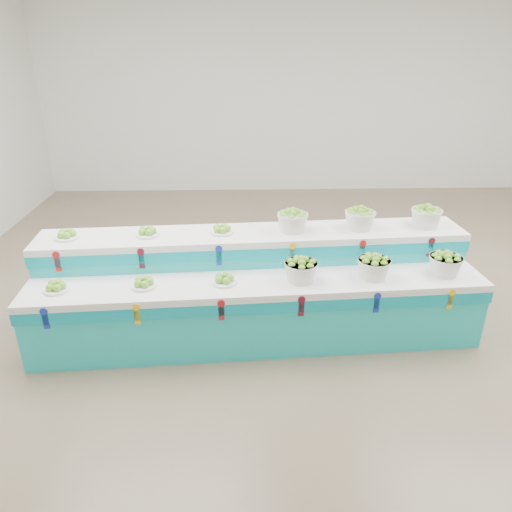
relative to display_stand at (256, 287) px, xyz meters
name	(u,v)px	position (x,y,z in m)	size (l,w,h in m)	color
ground	(341,313)	(0.99, 0.29, -0.51)	(10.00, 10.00, 0.00)	brown
back_wall	(299,89)	(0.99, 5.29, 1.49)	(10.00, 10.00, 0.00)	silver
display_stand	(256,287)	(0.00, 0.00, 0.00)	(4.51, 1.16, 1.02)	#1FC2C3
plate_lower_left	(56,286)	(-1.88, -0.40, 0.26)	(0.24, 0.24, 0.10)	white
plate_lower_mid	(143,282)	(-1.08, -0.35, 0.26)	(0.24, 0.24, 0.10)	white
plate_lower_right	(224,279)	(-0.32, -0.30, 0.26)	(0.24, 0.24, 0.10)	white
basket_lower_left	(301,269)	(0.43, -0.25, 0.33)	(0.32, 0.32, 0.24)	silver
basket_lower_mid	(374,266)	(1.15, -0.21, 0.33)	(0.32, 0.32, 0.24)	silver
basket_lower_right	(445,263)	(1.88, -0.16, 0.33)	(0.32, 0.32, 0.24)	silver
plate_upper_left	(67,234)	(-1.92, 0.16, 0.56)	(0.24, 0.24, 0.10)	white
plate_upper_mid	(147,231)	(-1.11, 0.21, 0.56)	(0.24, 0.24, 0.10)	white
plate_upper_right	(222,229)	(-0.35, 0.26, 0.56)	(0.24, 0.24, 0.10)	white
basket_upper_left	(293,220)	(0.39, 0.30, 0.63)	(0.32, 0.32, 0.24)	silver
basket_upper_mid	(360,218)	(1.12, 0.35, 0.63)	(0.32, 0.32, 0.24)	silver
basket_upper_right	(426,216)	(1.84, 0.40, 0.63)	(0.32, 0.32, 0.24)	silver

